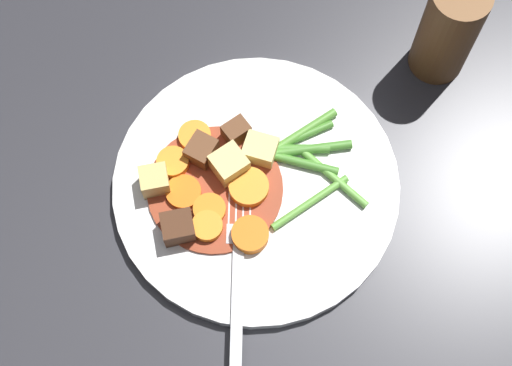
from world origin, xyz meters
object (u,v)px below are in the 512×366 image
object	(u,v)px
potato_chunk_1	(229,165)
meat_chunk_0	(201,151)
meat_chunk_2	(236,132)
pepper_mill	(448,30)
meat_chunk_1	(178,227)
dinner_plate	(256,185)
carrot_slice_4	(250,235)
carrot_slice_3	(210,210)
carrot_slice_0	(249,188)
fork	(238,268)
potato_chunk_2	(260,150)
carrot_slice_5	(207,227)
carrot_slice_2	(173,163)
potato_chunk_0	(155,181)
carrot_slice_6	(195,136)
carrot_slice_1	(183,191)

from	to	relation	value
potato_chunk_1	meat_chunk_0	world-z (taller)	potato_chunk_1
meat_chunk_2	pepper_mill	distance (m)	0.21
potato_chunk_1	meat_chunk_0	size ratio (longest dim) A/B	1.09
meat_chunk_1	dinner_plate	bearing A→B (deg)	-155.24
carrot_slice_4	dinner_plate	bearing A→B (deg)	-105.08
carrot_slice_3	meat_chunk_0	distance (m)	0.06
carrot_slice_0	meat_chunk_0	distance (m)	0.05
dinner_plate	fork	xyz separation A→B (m)	(0.03, 0.08, 0.01)
carrot_slice_0	potato_chunk_2	bearing A→B (deg)	-115.50
meat_chunk_2	carrot_slice_0	bearing A→B (deg)	93.20
potato_chunk_2	pepper_mill	world-z (taller)	pepper_mill
carrot_slice_4	meat_chunk_1	size ratio (longest dim) A/B	1.20
carrot_slice_0	meat_chunk_1	bearing A→B (deg)	23.30
carrot_slice_5	pepper_mill	world-z (taller)	pepper_mill
dinner_plate	meat_chunk_0	distance (m)	0.06
carrot_slice_2	potato_chunk_2	distance (m)	0.08
carrot_slice_5	carrot_slice_0	bearing A→B (deg)	-144.14
carrot_slice_0	fork	world-z (taller)	carrot_slice_0
potato_chunk_0	meat_chunk_2	xyz separation A→B (m)	(-0.08, -0.04, -0.00)
carrot_slice_2	meat_chunk_0	bearing A→B (deg)	-168.47
potato_chunk_2	pepper_mill	size ratio (longest dim) A/B	0.27
carrot_slice_0	potato_chunk_1	distance (m)	0.03
meat_chunk_0	meat_chunk_1	xyz separation A→B (m)	(0.03, 0.07, 0.00)
carrot_slice_6	fork	distance (m)	0.13
carrot_slice_1	pepper_mill	distance (m)	0.28
carrot_slice_4	pepper_mill	distance (m)	0.26
carrot_slice_3	potato_chunk_0	size ratio (longest dim) A/B	1.18
carrot_slice_3	meat_chunk_1	size ratio (longest dim) A/B	1.06
dinner_plate	meat_chunk_0	world-z (taller)	meat_chunk_0
carrot_slice_0	carrot_slice_6	world-z (taller)	carrot_slice_0
carrot_slice_6	fork	bearing A→B (deg)	98.96
carrot_slice_1	fork	world-z (taller)	carrot_slice_1
carrot_slice_4	carrot_slice_5	world-z (taller)	same
carrot_slice_0	carrot_slice_3	world-z (taller)	carrot_slice_0
carrot_slice_0	carrot_slice_3	bearing A→B (deg)	21.40
carrot_slice_2	potato_chunk_0	size ratio (longest dim) A/B	1.18
potato_chunk_1	fork	bearing A→B (deg)	86.02
carrot_slice_3	dinner_plate	bearing A→B (deg)	-155.83
carrot_slice_6	potato_chunk_2	size ratio (longest dim) A/B	1.03
potato_chunk_0	potato_chunk_2	size ratio (longest dim) A/B	0.85
carrot_slice_3	fork	bearing A→B (deg)	106.86
dinner_plate	carrot_slice_3	size ratio (longest dim) A/B	8.93
carrot_slice_3	meat_chunk_1	distance (m)	0.03
carrot_slice_3	carrot_slice_4	xyz separation A→B (m)	(-0.03, 0.03, 0.00)
dinner_plate	potato_chunk_0	world-z (taller)	potato_chunk_0
carrot_slice_2	potato_chunk_1	world-z (taller)	potato_chunk_1
carrot_slice_2	potato_chunk_0	distance (m)	0.03
carrot_slice_3	potato_chunk_2	xyz separation A→B (m)	(-0.05, -0.05, 0.01)
meat_chunk_0	potato_chunk_2	bearing A→B (deg)	171.87
carrot_slice_3	fork	world-z (taller)	carrot_slice_3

